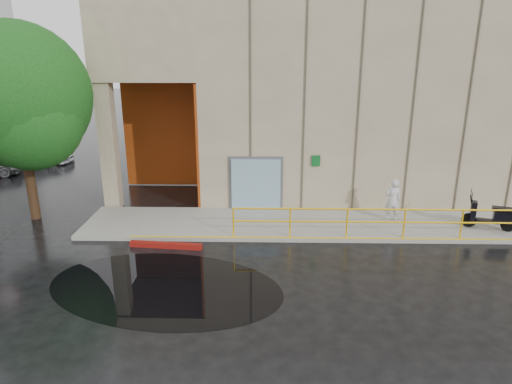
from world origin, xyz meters
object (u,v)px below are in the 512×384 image
Objects in this scene: car_c at (34,152)px; tree_near at (20,101)px; person at (393,200)px; scooter at (491,208)px; red_curb at (166,245)px.

car_c is 0.58× the size of tree_near.
scooter is (3.19, -0.80, -0.01)m from person.
red_curb is at bearing -24.61° from tree_near.
scooter reaches higher than red_curb.
person is 19.76m from car_c.
person is 13.75m from tree_near.
red_curb is 14.84m from car_c.
tree_near reaches higher than car_c.
red_curb is (-11.09, -1.46, -0.84)m from scooter.
car_c is at bearing 173.88° from scooter.
scooter is 0.25× the size of tree_near.
red_curb is 0.33× the size of tree_near.
person reaches higher than red_curb.
car_c is at bearing -27.56° from person.
person reaches higher than car_c.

